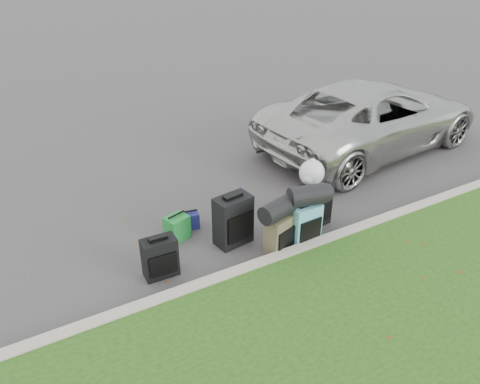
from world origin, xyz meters
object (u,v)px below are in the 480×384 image
suitcase_small_black (160,257)px  suitcase_teal (304,224)px  suv (371,116)px  suitcase_olive (279,234)px  tote_navy (191,220)px  tote_green (177,227)px  suitcase_large_black_right (315,204)px  suitcase_large_black_left (233,220)px

suitcase_small_black → suitcase_teal: suitcase_teal is taller
suv → suitcase_olive: bearing=113.9°
suitcase_teal → tote_navy: size_ratio=2.51×
tote_green → suv: bearing=-3.2°
suitcase_olive → suitcase_large_black_right: suitcase_large_black_right is taller
tote_green → tote_navy: bearing=12.7°
suitcase_teal → tote_green: (-1.59, 1.03, -0.14)m
suitcase_teal → tote_green: suitcase_teal is taller
suitcase_small_black → tote_navy: suitcase_small_black is taller
suitcase_large_black_left → suitcase_olive: size_ratio=1.36×
suitcase_large_black_left → suitcase_large_black_right: suitcase_large_black_left is taller
suitcase_large_black_right → suitcase_small_black: bearing=176.0°
suv → tote_green: suv is taller
suitcase_olive → suitcase_teal: size_ratio=0.87×
tote_navy → suitcase_large_black_left: bearing=-49.7°
suv → suitcase_small_black: suv is taller
suitcase_large_black_right → tote_navy: 1.97m
suitcase_teal → suitcase_large_black_right: (0.46, 0.34, 0.02)m
suitcase_small_black → tote_navy: size_ratio=2.22×
tote_navy → suitcase_large_black_right: bearing=-15.7°
suitcase_large_black_left → tote_green: bearing=134.9°
tote_green → tote_navy: tote_green is taller
suv → suitcase_large_black_left: (-4.20, -1.65, -0.32)m
suv → suitcase_small_black: size_ratio=8.90×
suitcase_teal → suitcase_large_black_left: bearing=147.2°
suv → suitcase_olive: (-3.72, -2.16, -0.42)m
suitcase_small_black → suitcase_large_black_right: size_ratio=0.82×
suitcase_large_black_left → suitcase_teal: (0.91, -0.53, -0.06)m
suitcase_olive → suitcase_large_black_right: size_ratio=0.81×
suitcase_teal → tote_green: bearing=144.3°
suitcase_olive → suitcase_large_black_right: 0.95m
suitcase_small_black → suitcase_large_black_right: 2.58m
suv → suitcase_small_black: (-5.41, -1.84, -0.42)m
suv → suitcase_large_black_left: 4.52m
suitcase_small_black → tote_green: suitcase_small_black is taller
suv → suitcase_large_black_left: size_ratio=6.62×
suitcase_olive → tote_green: 1.54m
suitcase_teal → tote_green: 1.90m
suitcase_olive → tote_navy: 1.47m
tote_green → suitcase_olive: bearing=-57.6°
suv → tote_green: (-4.88, -1.14, -0.52)m
suitcase_large_black_left → tote_navy: suitcase_large_black_left is taller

